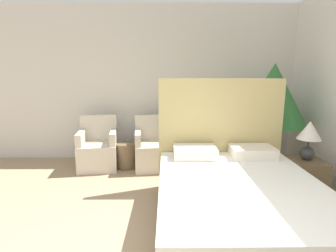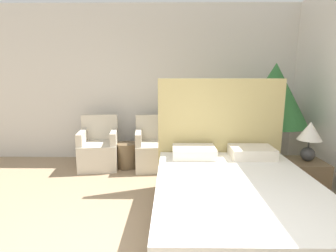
{
  "view_description": "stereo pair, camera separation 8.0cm",
  "coord_description": "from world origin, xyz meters",
  "px_view_note": "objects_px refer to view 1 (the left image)",
  "views": [
    {
      "loc": [
        0.05,
        -1.33,
        1.64
      ],
      "look_at": [
        0.07,
        2.7,
        0.84
      ],
      "focal_mm": 28.0,
      "sensor_mm": 36.0,
      "label": 1
    },
    {
      "loc": [
        0.13,
        -1.33,
        1.64
      ],
      "look_at": [
        0.07,
        2.7,
        0.84
      ],
      "focal_mm": 28.0,
      "sensor_mm": 36.0,
      "label": 2
    }
  ],
  "objects_px": {
    "potted_palm": "(273,98)",
    "table_lamp": "(309,135)",
    "side_table": "(126,155)",
    "bed": "(236,198)",
    "armchair_near_window_left": "(98,152)",
    "nightstand": "(304,177)",
    "armchair_near_window_right": "(154,151)"
  },
  "relations": [
    {
      "from": "potted_palm",
      "to": "table_lamp",
      "type": "bearing_deg",
      "value": -80.37
    },
    {
      "from": "side_table",
      "to": "table_lamp",
      "type": "bearing_deg",
      "value": -22.74
    },
    {
      "from": "bed",
      "to": "armchair_near_window_left",
      "type": "relative_size",
      "value": 2.38
    },
    {
      "from": "armchair_near_window_left",
      "to": "potted_palm",
      "type": "bearing_deg",
      "value": -10.9
    },
    {
      "from": "potted_palm",
      "to": "nightstand",
      "type": "relative_size",
      "value": 3.61
    },
    {
      "from": "armchair_near_window_left",
      "to": "table_lamp",
      "type": "height_order",
      "value": "table_lamp"
    },
    {
      "from": "armchair_near_window_right",
      "to": "side_table",
      "type": "distance_m",
      "value": 0.49
    },
    {
      "from": "table_lamp",
      "to": "side_table",
      "type": "height_order",
      "value": "table_lamp"
    },
    {
      "from": "armchair_near_window_left",
      "to": "nightstand",
      "type": "xyz_separation_m",
      "value": [
        3.09,
        -1.08,
        -0.05
      ]
    },
    {
      "from": "nightstand",
      "to": "potted_palm",
      "type": "bearing_deg",
      "value": 99.01
    },
    {
      "from": "armchair_near_window_left",
      "to": "side_table",
      "type": "relative_size",
      "value": 2.07
    },
    {
      "from": "bed",
      "to": "side_table",
      "type": "height_order",
      "value": "bed"
    },
    {
      "from": "nightstand",
      "to": "side_table",
      "type": "bearing_deg",
      "value": 157.15
    },
    {
      "from": "armchair_near_window_right",
      "to": "nightstand",
      "type": "xyz_separation_m",
      "value": [
        2.1,
        -1.08,
        -0.05
      ]
    },
    {
      "from": "potted_palm",
      "to": "armchair_near_window_left",
      "type": "bearing_deg",
      "value": 176.66
    },
    {
      "from": "armchair_near_window_left",
      "to": "armchair_near_window_right",
      "type": "height_order",
      "value": "same"
    },
    {
      "from": "potted_palm",
      "to": "nightstand",
      "type": "height_order",
      "value": "potted_palm"
    },
    {
      "from": "armchair_near_window_right",
      "to": "nightstand",
      "type": "relative_size",
      "value": 1.82
    },
    {
      "from": "table_lamp",
      "to": "side_table",
      "type": "bearing_deg",
      "value": 157.26
    },
    {
      "from": "armchair_near_window_right",
      "to": "table_lamp",
      "type": "relative_size",
      "value": 1.73
    },
    {
      "from": "armchair_near_window_left",
      "to": "table_lamp",
      "type": "distance_m",
      "value": 3.32
    },
    {
      "from": "bed",
      "to": "potted_palm",
      "type": "bearing_deg",
      "value": 59.13
    },
    {
      "from": "bed",
      "to": "armchair_near_window_right",
      "type": "distance_m",
      "value": 2.06
    },
    {
      "from": "armchair_near_window_right",
      "to": "table_lamp",
      "type": "height_order",
      "value": "table_lamp"
    },
    {
      "from": "nightstand",
      "to": "armchair_near_window_right",
      "type": "bearing_deg",
      "value": 152.93
    },
    {
      "from": "armchair_near_window_left",
      "to": "table_lamp",
      "type": "bearing_deg",
      "value": -26.7
    },
    {
      "from": "armchair_near_window_right",
      "to": "potted_palm",
      "type": "height_order",
      "value": "potted_palm"
    },
    {
      "from": "armchair_near_window_left",
      "to": "table_lamp",
      "type": "relative_size",
      "value": 1.73
    },
    {
      "from": "side_table",
      "to": "bed",
      "type": "bearing_deg",
      "value": -51.21
    },
    {
      "from": "armchair_near_window_right",
      "to": "potted_palm",
      "type": "bearing_deg",
      "value": -10.72
    },
    {
      "from": "bed",
      "to": "nightstand",
      "type": "xyz_separation_m",
      "value": [
        1.12,
        0.74,
        -0.07
      ]
    },
    {
      "from": "bed",
      "to": "side_table",
      "type": "bearing_deg",
      "value": 128.79
    }
  ]
}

